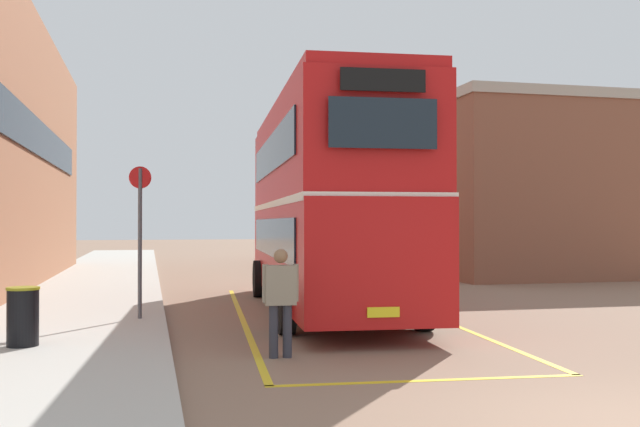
# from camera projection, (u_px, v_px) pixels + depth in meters

# --- Properties ---
(ground_plane) EXTENTS (135.60, 135.60, 0.00)m
(ground_plane) POSITION_uv_depth(u_px,v_px,m) (319.00, 292.00, 21.08)
(ground_plane) COLOR #846651
(sidewalk_left) EXTENTS (4.00, 57.60, 0.14)m
(sidewalk_left) POSITION_uv_depth(u_px,v_px,m) (92.00, 287.00, 21.91)
(sidewalk_left) COLOR #B2ADA3
(sidewalk_left) RESTS_ON ground
(depot_building_right) EXTENTS (7.79, 15.56, 6.69)m
(depot_building_right) POSITION_uv_depth(u_px,v_px,m) (477.00, 193.00, 31.98)
(depot_building_right) COLOR brown
(depot_building_right) RESTS_ON ground
(double_decker_bus) EXTENTS (3.42, 10.98, 4.75)m
(double_decker_bus) POSITION_uv_depth(u_px,v_px,m) (326.00, 202.00, 16.67)
(double_decker_bus) COLOR black
(double_decker_bus) RESTS_ON ground
(single_deck_bus) EXTENTS (3.57, 8.69, 3.02)m
(single_deck_bus) POSITION_uv_depth(u_px,v_px,m) (320.00, 230.00, 38.00)
(single_deck_bus) COLOR black
(single_deck_bus) RESTS_ON ground
(pedestrian_boarding) EXTENTS (0.55, 0.25, 1.64)m
(pedestrian_boarding) POSITION_uv_depth(u_px,v_px,m) (280.00, 295.00, 10.86)
(pedestrian_boarding) COLOR #2D2D38
(pedestrian_boarding) RESTS_ON ground
(litter_bin) EXTENTS (0.50, 0.50, 0.90)m
(litter_bin) POSITION_uv_depth(u_px,v_px,m) (23.00, 316.00, 11.07)
(litter_bin) COLOR black
(litter_bin) RESTS_ON sidewalk_left
(bus_stop_sign) EXTENTS (0.43, 0.13, 3.01)m
(bus_stop_sign) POSITION_uv_depth(u_px,v_px,m) (140.00, 228.00, 14.29)
(bus_stop_sign) COLOR #4C4C51
(bus_stop_sign) RESTS_ON sidewalk_left
(bay_marking_yellow) EXTENTS (5.15, 13.13, 0.01)m
(bay_marking_yellow) POSITION_uv_depth(u_px,v_px,m) (346.00, 322.00, 14.70)
(bay_marking_yellow) COLOR gold
(bay_marking_yellow) RESTS_ON ground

